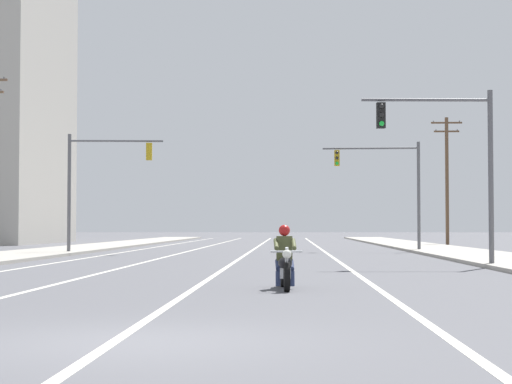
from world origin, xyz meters
name	(u,v)px	position (x,y,z in m)	size (l,w,h in m)	color
ground_plane	(132,342)	(0.00, 0.00, 0.00)	(400.00, 400.00, 0.00)	#515156
lane_stripe_center	(255,249)	(-0.22, 45.00, 0.00)	(0.16, 100.00, 0.01)	beige
lane_stripe_left	(199,249)	(-3.77, 45.00, 0.00)	(0.16, 100.00, 0.01)	beige
lane_stripe_right	(321,249)	(3.96, 45.00, 0.00)	(0.16, 100.00, 0.01)	beige
lane_stripe_far_left	(146,249)	(-7.13, 45.00, 0.00)	(0.16, 100.00, 0.01)	beige
sidewalk_kerb_right	(443,250)	(10.78, 40.00, 0.07)	(4.40, 110.00, 0.14)	#9E998E
sidewalk_kerb_left	(70,250)	(-10.78, 40.00, 0.07)	(4.40, 110.00, 0.14)	#9E998E
motorcycle_with_rider	(285,263)	(1.85, 9.18, 0.59)	(0.70, 2.19, 1.46)	black
traffic_signal_near_right	(454,150)	(7.71, 20.04, 4.08)	(4.61, 0.55, 6.20)	#56565B
traffic_signal_near_left	(97,175)	(-7.99, 34.22, 4.10)	(4.91, 0.61, 6.20)	#56565B
traffic_signal_mid_right	(390,178)	(7.69, 39.03, 4.13)	(5.48, 0.38, 6.20)	#56565B
utility_pole_right_far	(447,176)	(13.79, 55.25, 5.16)	(2.31, 0.26, 9.58)	brown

